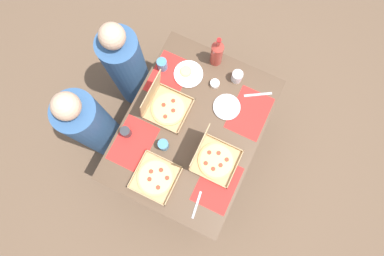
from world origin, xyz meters
TOP-DOWN VIEW (x-y plane):
  - ground_plane at (0.00, 0.00)m, footprint 6.00×6.00m
  - dining_table at (0.00, 0.00)m, footprint 1.27×0.97m
  - placemat_near_left at (-0.29, -0.33)m, footprint 0.36×0.26m
  - placemat_near_right at (0.29, -0.33)m, footprint 0.36×0.26m
  - placemat_far_left at (-0.29, 0.33)m, footprint 0.36×0.26m
  - placemat_far_right at (0.29, 0.33)m, footprint 0.36×0.26m
  - pizza_box_edge_far at (-0.43, 0.08)m, footprint 0.29×0.29m
  - pizza_box_center at (0.05, 0.25)m, footprint 0.29×0.29m
  - pizza_box_corner_right at (-0.14, -0.23)m, footprint 0.29×0.30m
  - plate_far_right at (0.25, -0.16)m, footprint 0.20×0.20m
  - plate_near_right at (0.36, 0.21)m, footprint 0.22×0.22m
  - soda_bottle at (0.56, 0.07)m, footprint 0.09×0.09m
  - cup_red at (0.49, -0.14)m, footprint 0.08×0.08m
  - cup_dark at (0.33, 0.41)m, footprint 0.07×0.07m
  - cup_spare at (-0.24, 0.41)m, footprint 0.07×0.07m
  - cup_clear_left at (-0.21, 0.12)m, footprint 0.07×0.07m
  - condiment_bowl at (0.38, -0.01)m, footprint 0.07×0.07m
  - fork_by_far_right at (-0.48, -0.26)m, footprint 0.19×0.04m
  - knife_by_near_right at (0.44, -0.33)m, footprint 0.12×0.19m
  - diner_left_seat at (-0.29, 0.74)m, footprint 0.32×0.32m
  - diner_right_seat at (0.29, 0.74)m, footprint 0.32×0.32m

SIDE VIEW (x-z plane):
  - ground_plane at x=0.00m, z-range 0.00..0.00m
  - diner_right_seat at x=0.29m, z-range -0.06..1.08m
  - diner_left_seat at x=-0.29m, z-range -0.06..1.14m
  - dining_table at x=0.00m, z-range 0.26..1.03m
  - placemat_near_left at x=-0.29m, z-range 0.77..0.77m
  - placemat_near_right at x=0.29m, z-range 0.77..0.77m
  - placemat_far_left at x=-0.29m, z-range 0.77..0.77m
  - placemat_far_right at x=0.29m, z-range 0.77..0.77m
  - fork_by_far_right at x=-0.48m, z-range 0.77..0.77m
  - knife_by_near_right at x=0.44m, z-range 0.77..0.77m
  - plate_far_right at x=0.25m, z-range 0.77..0.78m
  - plate_near_right at x=0.36m, z-range 0.76..0.79m
  - pizza_box_edge_far at x=-0.43m, z-range 0.76..0.80m
  - condiment_bowl at x=0.38m, z-range 0.77..0.80m
  - cup_spare at x=-0.24m, z-range 0.77..0.85m
  - cup_red at x=0.49m, z-range 0.77..0.86m
  - cup_clear_left at x=-0.21m, z-range 0.77..0.86m
  - pizza_box_center at x=0.05m, z-range 0.66..0.98m
  - pizza_box_corner_right at x=-0.14m, z-range 0.65..0.98m
  - cup_dark at x=0.33m, z-range 0.77..0.87m
  - soda_bottle at x=0.56m, z-range 0.74..1.06m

